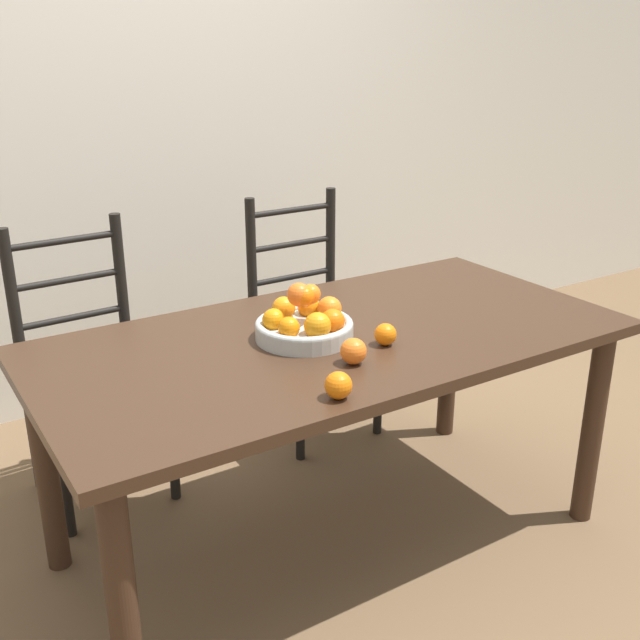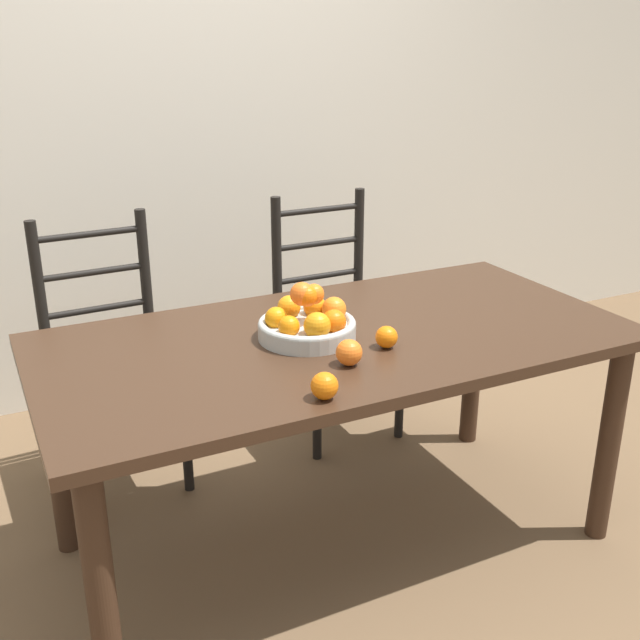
{
  "view_description": "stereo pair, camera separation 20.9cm",
  "coord_description": "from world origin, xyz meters",
  "views": [
    {
      "loc": [
        -1.14,
        -1.72,
        1.56
      ],
      "look_at": [
        -0.09,
        -0.07,
        0.82
      ],
      "focal_mm": 42.0,
      "sensor_mm": 36.0,
      "label": 1
    },
    {
      "loc": [
        -0.96,
        -1.83,
        1.56
      ],
      "look_at": [
        -0.09,
        -0.07,
        0.82
      ],
      "focal_mm": 42.0,
      "sensor_mm": 36.0,
      "label": 2
    }
  ],
  "objects": [
    {
      "name": "wall_back",
      "position": [
        0.0,
        1.46,
        1.3
      ],
      "size": [
        8.0,
        0.06,
        2.6
      ],
      "color": "silver",
      "rests_on": "ground_plane"
    },
    {
      "name": "ground_plane",
      "position": [
        0.0,
        0.0,
        0.0
      ],
      "size": [
        12.0,
        12.0,
        0.0
      ],
      "primitive_type": "plane",
      "color": "brown"
    },
    {
      "name": "orange_loose_1",
      "position": [
        -0.07,
        -0.21,
        0.77
      ],
      "size": [
        0.07,
        0.07,
        0.07
      ],
      "color": "orange",
      "rests_on": "dining_table"
    },
    {
      "name": "chair_left",
      "position": [
        -0.55,
        0.72,
        0.48
      ],
      "size": [
        0.44,
        0.42,
        0.98
      ],
      "rotation": [
        0.0,
        0.0,
        0.04
      ],
      "color": "black",
      "rests_on": "ground_plane"
    },
    {
      "name": "chair_right",
      "position": [
        0.36,
        0.72,
        0.48
      ],
      "size": [
        0.42,
        0.41,
        0.98
      ],
      "rotation": [
        0.0,
        0.0,
        0.01
      ],
      "color": "black",
      "rests_on": "ground_plane"
    },
    {
      "name": "orange_loose_2",
      "position": [
        -0.22,
        -0.36,
        0.77
      ],
      "size": [
        0.07,
        0.07,
        0.07
      ],
      "color": "orange",
      "rests_on": "dining_table"
    },
    {
      "name": "fruit_bowl",
      "position": [
        -0.09,
        0.02,
        0.78
      ],
      "size": [
        0.29,
        0.29,
        0.17
      ],
      "color": "#B2B7B2",
      "rests_on": "dining_table"
    },
    {
      "name": "orange_loose_0",
      "position": [
        0.08,
        -0.15,
        0.77
      ],
      "size": [
        0.06,
        0.06,
        0.06
      ],
      "color": "orange",
      "rests_on": "dining_table"
    },
    {
      "name": "dining_table",
      "position": [
        0.0,
        0.0,
        0.64
      ],
      "size": [
        1.76,
        0.87,
        0.73
      ],
      "color": "#382316",
      "rests_on": "ground_plane"
    }
  ]
}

